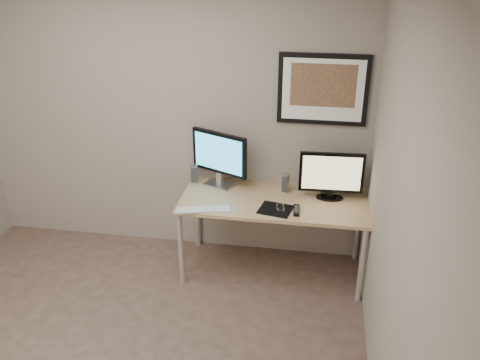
{
  "coord_description": "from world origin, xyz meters",
  "views": [
    {
      "loc": [
        1.32,
        -2.5,
        2.77
      ],
      "look_at": [
        0.75,
        1.1,
        1.02
      ],
      "focal_mm": 38.0,
      "sensor_mm": 36.0,
      "label": 1
    }
  ],
  "objects_px": {
    "keyboard": "(203,209)",
    "speaker_right": "(285,183)",
    "monitor_tv": "(331,175)",
    "fan_unit": "(330,180)",
    "monitor_large": "(219,157)",
    "desk": "(274,206)",
    "speaker_left": "(194,174)",
    "framed_art": "(323,90)"
  },
  "relations": [
    {
      "from": "speaker_left",
      "to": "keyboard",
      "type": "xyz_separation_m",
      "value": [
        0.19,
        -0.5,
        -0.08
      ]
    },
    {
      "from": "desk",
      "to": "fan_unit",
      "type": "height_order",
      "value": "fan_unit"
    },
    {
      "from": "keyboard",
      "to": "speaker_right",
      "type": "bearing_deg",
      "value": 20.99
    },
    {
      "from": "framed_art",
      "to": "desk",
      "type": "bearing_deg",
      "value": -136.54
    },
    {
      "from": "monitor_tv",
      "to": "framed_art",
      "type": "bearing_deg",
      "value": 114.21
    },
    {
      "from": "monitor_tv",
      "to": "keyboard",
      "type": "xyz_separation_m",
      "value": [
        -1.03,
        -0.37,
        -0.22
      ]
    },
    {
      "from": "framed_art",
      "to": "fan_unit",
      "type": "relative_size",
      "value": 3.0
    },
    {
      "from": "monitor_large",
      "to": "speaker_left",
      "type": "distance_m",
      "value": 0.31
    },
    {
      "from": "monitor_large",
      "to": "keyboard",
      "type": "bearing_deg",
      "value": -71.63
    },
    {
      "from": "monitor_large",
      "to": "speaker_right",
      "type": "bearing_deg",
      "value": 21.03
    },
    {
      "from": "monitor_large",
      "to": "monitor_tv",
      "type": "bearing_deg",
      "value": 18.04
    },
    {
      "from": "desk",
      "to": "fan_unit",
      "type": "distance_m",
      "value": 0.55
    },
    {
      "from": "speaker_left",
      "to": "fan_unit",
      "type": "distance_m",
      "value": 1.22
    },
    {
      "from": "monitor_large",
      "to": "keyboard",
      "type": "distance_m",
      "value": 0.55
    },
    {
      "from": "keyboard",
      "to": "fan_unit",
      "type": "height_order",
      "value": "fan_unit"
    },
    {
      "from": "speaker_left",
      "to": "fan_unit",
      "type": "relative_size",
      "value": 0.69
    },
    {
      "from": "speaker_left",
      "to": "speaker_right",
      "type": "xyz_separation_m",
      "value": [
        0.84,
        -0.06,
        0.0
      ]
    },
    {
      "from": "keyboard",
      "to": "fan_unit",
      "type": "bearing_deg",
      "value": 11.91
    },
    {
      "from": "speaker_left",
      "to": "fan_unit",
      "type": "xyz_separation_m",
      "value": [
        1.22,
        -0.01,
        0.04
      ]
    },
    {
      "from": "monitor_large",
      "to": "monitor_tv",
      "type": "height_order",
      "value": "monitor_large"
    },
    {
      "from": "framed_art",
      "to": "monitor_tv",
      "type": "bearing_deg",
      "value": -63.14
    },
    {
      "from": "framed_art",
      "to": "monitor_large",
      "type": "bearing_deg",
      "value": -171.32
    },
    {
      "from": "desk",
      "to": "fan_unit",
      "type": "relative_size",
      "value": 6.39
    },
    {
      "from": "desk",
      "to": "monitor_large",
      "type": "bearing_deg",
      "value": 158.64
    },
    {
      "from": "desk",
      "to": "monitor_tv",
      "type": "relative_size",
      "value": 2.95
    },
    {
      "from": "monitor_large",
      "to": "framed_art",
      "type": "bearing_deg",
      "value": 32.86
    },
    {
      "from": "speaker_right",
      "to": "keyboard",
      "type": "xyz_separation_m",
      "value": [
        -0.64,
        -0.45,
        -0.08
      ]
    },
    {
      "from": "monitor_tv",
      "to": "speaker_left",
      "type": "height_order",
      "value": "monitor_tv"
    },
    {
      "from": "keyboard",
      "to": "fan_unit",
      "type": "xyz_separation_m",
      "value": [
        1.02,
        0.49,
        0.12
      ]
    },
    {
      "from": "monitor_tv",
      "to": "keyboard",
      "type": "height_order",
      "value": "monitor_tv"
    },
    {
      "from": "speaker_right",
      "to": "fan_unit",
      "type": "height_order",
      "value": "fan_unit"
    },
    {
      "from": "monitor_tv",
      "to": "desk",
      "type": "bearing_deg",
      "value": -171.28
    },
    {
      "from": "desk",
      "to": "keyboard",
      "type": "xyz_separation_m",
      "value": [
        -0.56,
        -0.28,
        0.07
      ]
    },
    {
      "from": "speaker_left",
      "to": "fan_unit",
      "type": "bearing_deg",
      "value": -16.23
    },
    {
      "from": "keyboard",
      "to": "desk",
      "type": "bearing_deg",
      "value": 12.73
    },
    {
      "from": "monitor_tv",
      "to": "keyboard",
      "type": "bearing_deg",
      "value": -162.66
    },
    {
      "from": "speaker_right",
      "to": "speaker_left",
      "type": "bearing_deg",
      "value": -178.59
    },
    {
      "from": "speaker_right",
      "to": "keyboard",
      "type": "distance_m",
      "value": 0.79
    },
    {
      "from": "speaker_right",
      "to": "monitor_large",
      "type": "bearing_deg",
      "value": -177.94
    },
    {
      "from": "speaker_right",
      "to": "framed_art",
      "type": "bearing_deg",
      "value": 36.79
    },
    {
      "from": "desk",
      "to": "fan_unit",
      "type": "bearing_deg",
      "value": 24.76
    },
    {
      "from": "monitor_large",
      "to": "speaker_right",
      "type": "relative_size",
      "value": 3.0
    }
  ]
}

